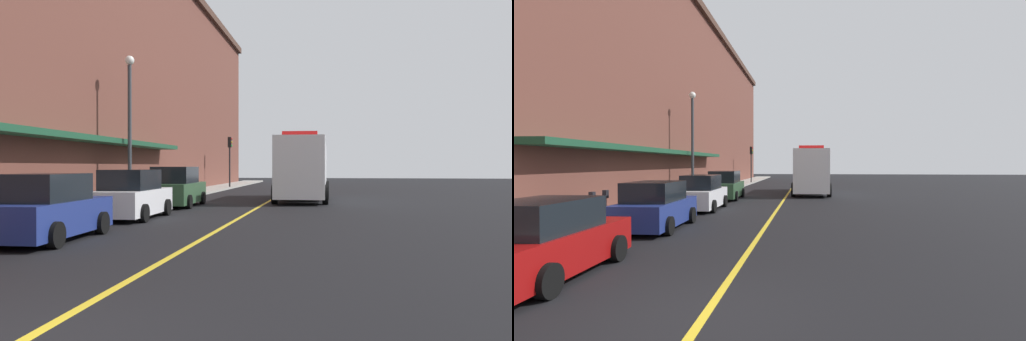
% 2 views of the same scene
% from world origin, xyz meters
% --- Properties ---
extents(ground_plane, '(112.00, 112.00, 0.00)m').
position_xyz_m(ground_plane, '(0.00, 25.00, 0.00)').
color(ground_plane, black).
extents(sidewalk_left, '(2.40, 70.00, 0.15)m').
position_xyz_m(sidewalk_left, '(-6.20, 25.00, 0.07)').
color(sidewalk_left, '#9E9B93').
rests_on(sidewalk_left, ground).
extents(lane_center_stripe, '(0.16, 70.00, 0.01)m').
position_xyz_m(lane_center_stripe, '(0.00, 25.00, 0.00)').
color(lane_center_stripe, gold).
rests_on(lane_center_stripe, ground).
extents(brick_building_left, '(10.63, 64.00, 15.74)m').
position_xyz_m(brick_building_left, '(-12.13, 23.99, 7.88)').
color(brick_building_left, brown).
rests_on(brick_building_left, ground).
extents(parked_car_1, '(2.13, 4.37, 1.74)m').
position_xyz_m(parked_car_1, '(-3.94, 7.57, 0.81)').
color(parked_car_1, navy).
rests_on(parked_car_1, ground).
extents(parked_car_2, '(2.06, 4.35, 1.80)m').
position_xyz_m(parked_car_2, '(-3.87, 13.36, 0.84)').
color(parked_car_2, silver).
rests_on(parked_car_2, ground).
extents(parked_car_3, '(2.23, 4.77, 1.90)m').
position_xyz_m(parked_car_3, '(-3.97, 19.30, 0.88)').
color(parked_car_3, '#2D5133').
rests_on(parked_car_3, ground).
extents(box_truck, '(2.86, 9.35, 3.69)m').
position_xyz_m(box_truck, '(1.81, 24.85, 1.76)').
color(box_truck, silver).
rests_on(box_truck, ground).
extents(parking_meter_2, '(0.14, 0.18, 1.33)m').
position_xyz_m(parking_meter_2, '(-5.35, 20.94, 1.06)').
color(parking_meter_2, '#4C4C51').
rests_on(parking_meter_2, sidewalk_left).
extents(street_lamp_left, '(0.44, 0.44, 6.94)m').
position_xyz_m(street_lamp_left, '(-5.95, 18.39, 4.40)').
color(street_lamp_left, '#33383D').
rests_on(street_lamp_left, sidewalk_left).
extents(traffic_light_near, '(0.38, 0.36, 4.30)m').
position_xyz_m(traffic_light_near, '(-5.29, 39.63, 3.16)').
color(traffic_light_near, '#232326').
rests_on(traffic_light_near, sidewalk_left).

